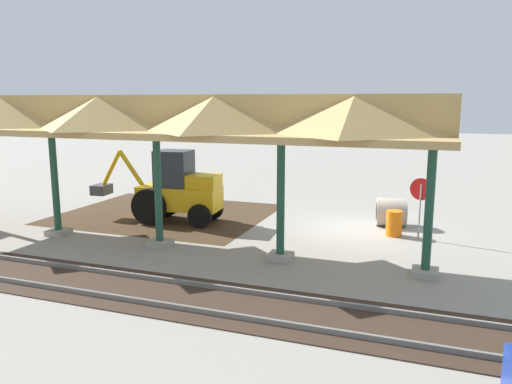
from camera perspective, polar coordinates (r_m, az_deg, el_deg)
ground_plane at (r=18.87m, az=11.11°, el=-4.26°), size 120.00×120.00×0.00m
dirt_work_zone at (r=21.39m, az=-10.25°, el=-2.48°), size 8.44×7.00×0.01m
platform_canopy at (r=16.13m, az=-11.43°, el=8.27°), size 17.76×3.20×4.90m
rail_tracks at (r=11.53m, az=4.71°, el=-13.67°), size 60.00×2.58×0.15m
stop_sign at (r=17.87m, az=18.30°, el=-0.41°), size 0.74×0.24×2.13m
backhoe at (r=19.76m, az=-9.15°, el=0.21°), size 5.41×1.95×2.82m
dirt_mound at (r=22.83m, az=-11.66°, el=-1.72°), size 3.86×3.86×1.79m
concrete_pipe at (r=19.66m, az=15.19°, el=-2.23°), size 1.24×1.23×1.07m
traffic_barrel at (r=18.29m, az=15.50°, el=-3.47°), size 0.56×0.56×0.90m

